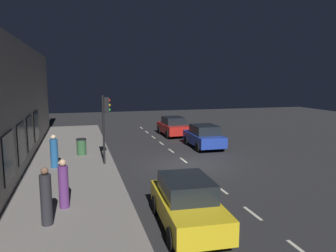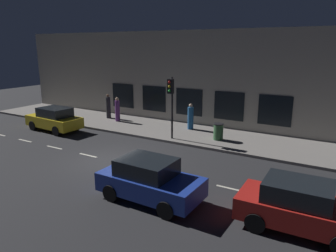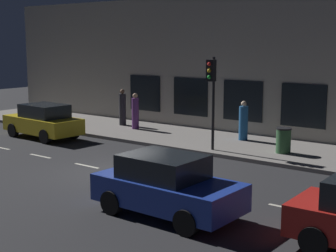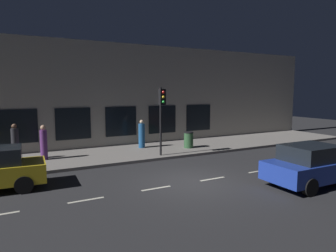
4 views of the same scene
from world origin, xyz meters
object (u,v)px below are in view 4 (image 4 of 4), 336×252
(pedestrian_1, at_px, (15,143))
(trash_bin, at_px, (189,140))
(pedestrian_0, at_px, (44,143))
(pedestrian_2, at_px, (142,135))
(traffic_light, at_px, (162,106))
(parked_car_2, at_px, (312,165))

(pedestrian_1, distance_m, trash_bin, 9.59)
(pedestrian_0, bearing_deg, pedestrian_2, 17.30)
(traffic_light, distance_m, pedestrian_0, 6.33)
(traffic_light, relative_size, pedestrian_0, 2.08)
(pedestrian_2, bearing_deg, trash_bin, -49.92)
(parked_car_2, height_order, pedestrian_2, pedestrian_2)
(traffic_light, height_order, trash_bin, traffic_light)
(pedestrian_2, height_order, trash_bin, pedestrian_2)
(traffic_light, relative_size, trash_bin, 3.75)
(traffic_light, bearing_deg, pedestrian_1, 70.61)
(pedestrian_0, bearing_deg, traffic_light, -8.72)
(parked_car_2, distance_m, pedestrian_0, 12.45)
(pedestrian_0, relative_size, pedestrian_2, 1.03)
(pedestrian_0, relative_size, trash_bin, 1.80)
(trash_bin, bearing_deg, parked_car_2, -176.18)
(traffic_light, bearing_deg, trash_bin, -62.83)
(traffic_light, relative_size, pedestrian_1, 1.98)
(pedestrian_2, bearing_deg, traffic_light, -110.53)
(parked_car_2, bearing_deg, trash_bin, -175.28)
(parked_car_2, relative_size, pedestrian_0, 2.19)
(trash_bin, bearing_deg, pedestrian_1, 82.93)
(traffic_light, distance_m, pedestrian_1, 7.64)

